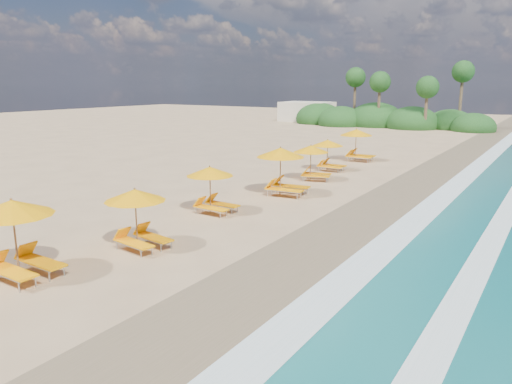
{
  "coord_description": "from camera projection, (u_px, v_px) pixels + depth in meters",
  "views": [
    {
      "loc": [
        10.33,
        -16.12,
        5.51
      ],
      "look_at": [
        0.0,
        0.0,
        1.2
      ],
      "focal_mm": 34.18,
      "sensor_mm": 36.0,
      "label": 1
    }
  ],
  "objects": [
    {
      "name": "ground",
      "position": [
        256.0,
        221.0,
        19.89
      ],
      "size": [
        160.0,
        160.0,
        0.0
      ],
      "primitive_type": "plane",
      "color": "tan",
      "rests_on": "ground"
    },
    {
      "name": "wet_sand",
      "position": [
        348.0,
        237.0,
        17.78
      ],
      "size": [
        4.0,
        160.0,
        0.01
      ],
      "primitive_type": "cube",
      "color": "#826D4E",
      "rests_on": "ground"
    },
    {
      "name": "surf_foam",
      "position": [
        424.0,
        250.0,
        16.35
      ],
      "size": [
        4.0,
        160.0,
        0.01
      ],
      "color": "white",
      "rests_on": "ground"
    },
    {
      "name": "station_2",
      "position": [
        18.0,
        234.0,
        13.85
      ],
      "size": [
        2.53,
        2.34,
        2.34
      ],
      "rotation": [
        0.0,
        0.0,
        -0.02
      ],
      "color": "olive",
      "rests_on": "ground"
    },
    {
      "name": "station_3",
      "position": [
        139.0,
        215.0,
        16.34
      ],
      "size": [
        2.44,
        2.31,
        2.09
      ],
      "rotation": [
        0.0,
        0.0,
        -0.13
      ],
      "color": "olive",
      "rests_on": "ground"
    },
    {
      "name": "station_4",
      "position": [
        213.0,
        187.0,
        20.86
      ],
      "size": [
        2.25,
        2.08,
        2.06
      ],
      "rotation": [
        0.0,
        0.0,
        -0.02
      ],
      "color": "olive",
      "rests_on": "ground"
    },
    {
      "name": "station_5",
      "position": [
        284.0,
        168.0,
        24.16
      ],
      "size": [
        2.83,
        2.67,
        2.44
      ],
      "rotation": [
        0.0,
        0.0,
        0.12
      ],
      "color": "olive",
      "rests_on": "ground"
    },
    {
      "name": "station_6",
      "position": [
        313.0,
        160.0,
        27.91
      ],
      "size": [
        2.61,
        2.54,
        2.07
      ],
      "rotation": [
        0.0,
        0.0,
        0.29
      ],
      "color": "olive",
      "rests_on": "ground"
    },
    {
      "name": "station_7",
      "position": [
        330.0,
        153.0,
        30.97
      ],
      "size": [
        2.2,
        2.03,
        2.02
      ],
      "rotation": [
        0.0,
        0.0,
        0.02
      ],
      "color": "olive",
      "rests_on": "ground"
    },
    {
      "name": "station_8",
      "position": [
        358.0,
        143.0,
        34.82
      ],
      "size": [
        2.57,
        2.39,
        2.34
      ],
      "rotation": [
        0.0,
        0.0,
        0.04
      ],
      "color": "olive",
      "rests_on": "ground"
    },
    {
      "name": "treeline",
      "position": [
        382.0,
        119.0,
        62.28
      ],
      "size": [
        25.8,
        8.8,
        9.74
      ],
      "color": "#163D14",
      "rests_on": "ground"
    },
    {
      "name": "beach_building",
      "position": [
        307.0,
        112.0,
        70.59
      ],
      "size": [
        7.0,
        5.0,
        2.8
      ],
      "primitive_type": "cube",
      "color": "beige",
      "rests_on": "ground"
    }
  ]
}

